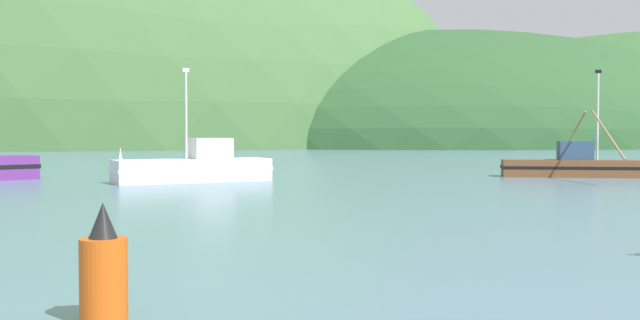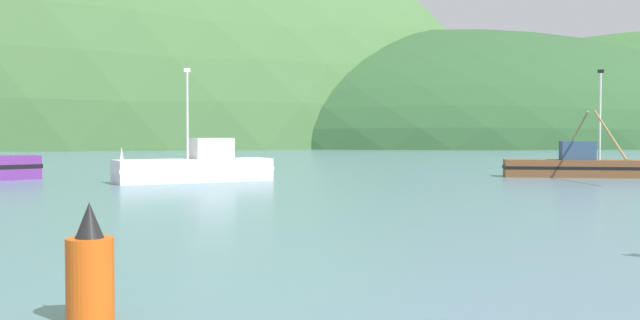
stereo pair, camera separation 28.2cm
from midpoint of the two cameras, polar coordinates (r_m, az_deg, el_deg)
hill_mid_left at (r=165.17m, az=10.55°, el=1.17°), size 128.81×103.05×48.30m
hill_far_center at (r=178.34m, az=-15.49°, el=1.20°), size 176.07×140.85×108.77m
fishing_boat_brown at (r=46.62m, az=20.14°, el=-0.43°), size 10.06×15.91×6.34m
fishing_boat_white at (r=40.34m, az=-9.32°, el=-0.57°), size 8.72×4.58×6.06m
channel_buoy at (r=10.87m, az=-16.54°, el=-8.27°), size 0.66×0.66×1.68m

